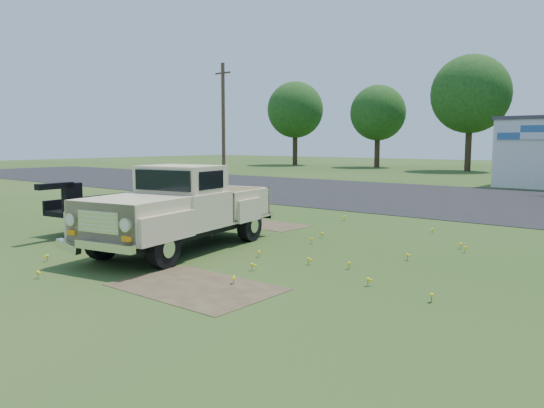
{
  "coord_description": "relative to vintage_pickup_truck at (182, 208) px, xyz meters",
  "views": [
    {
      "loc": [
        8.57,
        -9.52,
        2.66
      ],
      "look_at": [
        0.07,
        1.0,
        1.08
      ],
      "focal_mm": 35.0,
      "sensor_mm": 36.0,
      "label": 1
    }
  ],
  "objects": [
    {
      "name": "ground",
      "position": [
        1.32,
        0.83,
        -1.05
      ],
      "size": [
        140.0,
        140.0,
        0.0
      ],
      "primitive_type": "plane",
      "color": "#244315",
      "rests_on": "ground"
    },
    {
      "name": "asphalt_lot",
      "position": [
        1.32,
        15.83,
        -1.05
      ],
      "size": [
        90.0,
        14.0,
        0.02
      ],
      "primitive_type": "cube",
      "color": "black",
      "rests_on": "ground"
    },
    {
      "name": "dirt_patch_a",
      "position": [
        2.82,
        -2.17,
        -1.05
      ],
      "size": [
        3.0,
        2.0,
        0.01
      ],
      "primitive_type": "cube",
      "color": "#463425",
      "rests_on": "ground"
    },
    {
      "name": "dirt_patch_b",
      "position": [
        -0.68,
        4.33,
        -1.05
      ],
      "size": [
        2.2,
        1.6,
        0.01
      ],
      "primitive_type": "cube",
      "color": "#463425",
      "rests_on": "ground"
    },
    {
      "name": "utility_pole_west",
      "position": [
        -20.68,
        22.83,
        3.55
      ],
      "size": [
        1.6,
        0.3,
        9.0
      ],
      "color": "#422D1E",
      "rests_on": "ground"
    },
    {
      "name": "treeline_a",
      "position": [
        -26.68,
        40.83,
        5.25
      ],
      "size": [
        6.4,
        6.4,
        9.52
      ],
      "color": "#382919",
      "rests_on": "ground"
    },
    {
      "name": "treeline_b",
      "position": [
        -16.68,
        41.83,
        4.62
      ],
      "size": [
        5.76,
        5.76,
        8.57
      ],
      "color": "#382919",
      "rests_on": "ground"
    },
    {
      "name": "treeline_c",
      "position": [
        -6.68,
        40.33,
        5.88
      ],
      "size": [
        7.04,
        7.04,
        10.47
      ],
      "color": "#382919",
      "rests_on": "ground"
    },
    {
      "name": "vintage_pickup_truck",
      "position": [
        0.0,
        0.0,
        0.0
      ],
      "size": [
        3.25,
        6.09,
        2.1
      ],
      "primitive_type": null,
      "rotation": [
        0.0,
        0.0,
        0.18
      ],
      "color": "tan",
      "rests_on": "ground"
    },
    {
      "name": "flatbed_trailer",
      "position": [
        -3.77,
        1.48,
        -0.26
      ],
      "size": [
        2.6,
        6.0,
        1.59
      ],
      "primitive_type": null,
      "rotation": [
        0.0,
        0.0,
        0.12
      ],
      "color": "black",
      "rests_on": "ground"
    }
  ]
}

